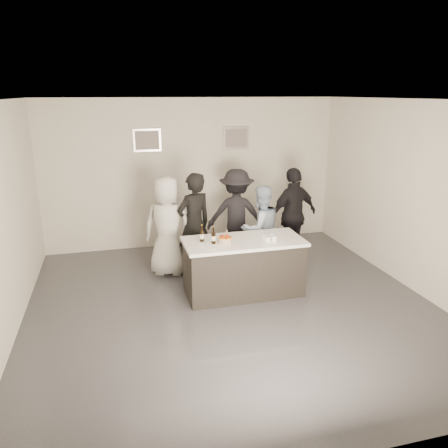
% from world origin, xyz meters
% --- Properties ---
extents(floor, '(6.00, 6.00, 0.00)m').
position_xyz_m(floor, '(0.00, 0.00, 0.00)').
color(floor, '#3D3D42').
rests_on(floor, ground).
extents(ceiling, '(6.00, 6.00, 0.00)m').
position_xyz_m(ceiling, '(0.00, 0.00, 3.00)').
color(ceiling, white).
extents(wall_back, '(6.00, 0.04, 3.00)m').
position_xyz_m(wall_back, '(0.00, 3.00, 1.50)').
color(wall_back, silver).
rests_on(wall_back, ground).
extents(wall_front, '(6.00, 0.04, 3.00)m').
position_xyz_m(wall_front, '(0.00, -3.00, 1.50)').
color(wall_front, silver).
rests_on(wall_front, ground).
extents(wall_left, '(0.04, 6.00, 3.00)m').
position_xyz_m(wall_left, '(-3.00, 0.00, 1.50)').
color(wall_left, silver).
rests_on(wall_left, ground).
extents(wall_right, '(0.04, 6.00, 3.00)m').
position_xyz_m(wall_right, '(3.00, 0.00, 1.50)').
color(wall_right, silver).
rests_on(wall_right, ground).
extents(picture_left, '(0.54, 0.04, 0.44)m').
position_xyz_m(picture_left, '(-0.90, 2.97, 2.20)').
color(picture_left, '#B2B2B7').
rests_on(picture_left, wall_back).
extents(picture_right, '(0.54, 0.04, 0.44)m').
position_xyz_m(picture_right, '(0.90, 2.97, 2.20)').
color(picture_right, '#B2B2B7').
rests_on(picture_right, wall_back).
extents(bar_counter, '(1.86, 0.86, 0.90)m').
position_xyz_m(bar_counter, '(0.29, 0.40, 0.45)').
color(bar_counter, white).
rests_on(bar_counter, ground).
extents(cake, '(0.21, 0.21, 0.07)m').
position_xyz_m(cake, '(-0.02, 0.37, 0.94)').
color(cake, orange).
rests_on(cake, bar_counter).
extents(beer_bottle_a, '(0.07, 0.07, 0.26)m').
position_xyz_m(beer_bottle_a, '(-0.35, 0.49, 1.03)').
color(beer_bottle_a, black).
rests_on(beer_bottle_a, bar_counter).
extents(beer_bottle_b, '(0.07, 0.07, 0.26)m').
position_xyz_m(beer_bottle_b, '(-0.20, 0.36, 1.03)').
color(beer_bottle_b, black).
rests_on(beer_bottle_b, bar_counter).
extents(tumbler_cluster, '(0.19, 0.19, 0.08)m').
position_xyz_m(tumbler_cluster, '(0.68, 0.29, 0.94)').
color(tumbler_cluster, gold).
rests_on(tumbler_cluster, bar_counter).
extents(candles, '(0.24, 0.08, 0.01)m').
position_xyz_m(candles, '(0.02, 0.11, 0.90)').
color(candles, pink).
rests_on(candles, bar_counter).
extents(person_main_black, '(0.78, 0.66, 1.81)m').
position_xyz_m(person_main_black, '(-0.30, 1.37, 0.91)').
color(person_main_black, black).
rests_on(person_main_black, ground).
extents(person_main_blue, '(0.86, 0.73, 1.55)m').
position_xyz_m(person_main_blue, '(0.87, 1.25, 0.78)').
color(person_main_blue, '#A2B8D4').
rests_on(person_main_blue, ground).
extents(person_guest_left, '(1.00, 0.83, 1.75)m').
position_xyz_m(person_guest_left, '(-0.74, 1.49, 0.87)').
color(person_guest_left, silver).
rests_on(person_guest_left, ground).
extents(person_guest_right, '(1.13, 0.72, 1.79)m').
position_xyz_m(person_guest_right, '(1.61, 1.55, 0.89)').
color(person_guest_right, black).
rests_on(person_guest_right, ground).
extents(person_guest_back, '(1.26, 0.95, 1.74)m').
position_xyz_m(person_guest_back, '(0.62, 1.94, 0.87)').
color(person_guest_back, black).
rests_on(person_guest_back, ground).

